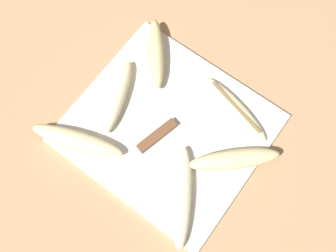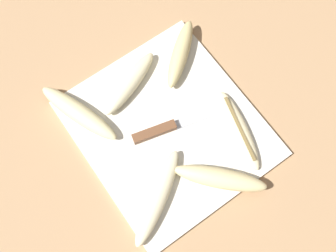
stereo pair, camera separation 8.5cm
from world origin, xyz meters
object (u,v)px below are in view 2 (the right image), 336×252
at_px(banana_soft_right, 79,113).
at_px(banana_spotted_left, 180,53).
at_px(banana_cream_curved, 239,130).
at_px(banana_ripe_center, 220,178).
at_px(banana_bright_far, 157,197).
at_px(knife, 165,128).
at_px(banana_pale_long, 130,83).

relative_size(banana_soft_right, banana_spotted_left, 1.29).
bearing_deg(banana_cream_curved, banana_ripe_center, -58.55).
bearing_deg(banana_bright_far, banana_ripe_center, 71.29).
distance_m(banana_spotted_left, banana_bright_far, 0.33).
relative_size(knife, banana_spotted_left, 1.47).
xyz_separation_m(knife, banana_ripe_center, (0.16, 0.03, 0.01)).
bearing_deg(banana_spotted_left, banana_pale_long, -92.53).
xyz_separation_m(banana_ripe_center, banana_spotted_left, (-0.28, 0.10, 0.00)).
xyz_separation_m(banana_soft_right, banana_pale_long, (0.01, 0.13, -0.00)).
height_order(banana_ripe_center, banana_bright_far, banana_ripe_center).
relative_size(knife, banana_cream_curved, 1.21).
xyz_separation_m(banana_pale_long, banana_bright_far, (0.24, -0.09, -0.00)).
distance_m(banana_spotted_left, banana_cream_curved, 0.22).
relative_size(banana_soft_right, banana_pale_long, 1.15).
xyz_separation_m(knife, banana_soft_right, (-0.13, -0.13, 0.01)).
height_order(banana_pale_long, banana_spotted_left, banana_spotted_left).
bearing_deg(banana_cream_curved, banana_soft_right, -131.38).
bearing_deg(banana_bright_far, banana_spotted_left, 135.96).
relative_size(banana_spotted_left, banana_bright_far, 0.81).
relative_size(banana_ripe_center, banana_bright_far, 0.86).
relative_size(banana_ripe_center, banana_spotted_left, 1.06).
relative_size(banana_ripe_center, banana_pale_long, 0.95).
bearing_deg(banana_ripe_center, banana_spotted_left, 159.94).
height_order(knife, banana_ripe_center, banana_ripe_center).
bearing_deg(banana_ripe_center, banana_cream_curved, 121.45).
bearing_deg(banana_soft_right, banana_cream_curved, 48.62).
relative_size(knife, banana_soft_right, 1.14).
relative_size(knife, banana_pale_long, 1.31).
bearing_deg(banana_soft_right, banana_bright_far, 8.07).
height_order(knife, banana_bright_far, banana_bright_far).
bearing_deg(banana_cream_curved, banana_bright_far, -85.52).
xyz_separation_m(knife, banana_bright_far, (0.11, -0.10, 0.01)).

